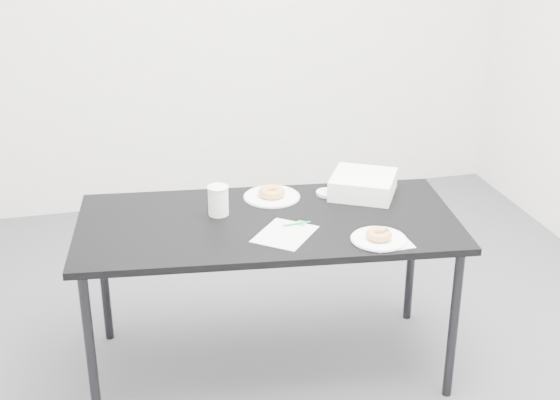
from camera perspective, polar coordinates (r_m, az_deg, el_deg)
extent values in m
plane|color=#46464B|center=(3.56, -0.53, -12.43)|extent=(4.00, 4.00, 0.00)
cube|color=black|center=(3.25, -0.90, -1.70)|extent=(1.65, 0.92, 0.03)
cylinder|color=black|center=(3.17, -13.69, -10.65)|extent=(0.04, 0.04, 0.69)
cylinder|color=black|center=(3.69, -12.78, -5.29)|extent=(0.04, 0.04, 0.69)
cylinder|color=black|center=(3.31, 12.57, -8.92)|extent=(0.04, 0.04, 0.69)
cylinder|color=black|center=(3.82, 9.58, -4.04)|extent=(0.04, 0.04, 0.69)
cube|color=silver|center=(3.12, 0.36, -2.50)|extent=(0.31, 0.32, 0.00)
cube|color=green|center=(3.21, 1.57, -1.69)|extent=(0.06, 0.06, 0.00)
cylinder|color=#0C8C6E|center=(3.19, 1.24, -1.74)|extent=(0.12, 0.02, 0.01)
cube|color=silver|center=(3.08, 8.04, -3.04)|extent=(0.16, 0.16, 0.00)
cylinder|color=white|center=(3.09, 7.23, -2.85)|extent=(0.22, 0.22, 0.01)
torus|color=#D08A42|center=(3.08, 7.25, -2.52)|extent=(0.11, 0.11, 0.03)
cylinder|color=white|center=(3.46, -0.60, 0.24)|extent=(0.25, 0.25, 0.01)
torus|color=#D08A42|center=(3.45, -0.61, 0.59)|extent=(0.14, 0.14, 0.04)
cylinder|color=white|center=(3.28, -4.54, -0.03)|extent=(0.08, 0.08, 0.13)
cylinder|color=white|center=(3.50, 3.49, 0.52)|extent=(0.10, 0.10, 0.01)
cube|color=white|center=(3.50, 6.10, 1.13)|extent=(0.37, 0.37, 0.09)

